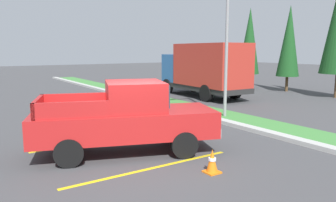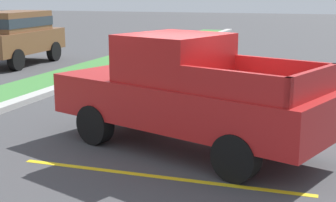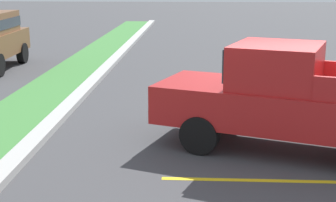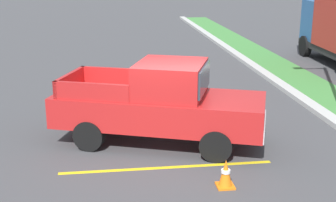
{
  "view_description": "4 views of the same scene",
  "coord_description": "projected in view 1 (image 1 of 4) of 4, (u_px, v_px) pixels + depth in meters",
  "views": [
    {
      "loc": [
        7.99,
        -4.24,
        2.99
      ],
      "look_at": [
        -1.03,
        1.75,
        1.31
      ],
      "focal_mm": 34.99,
      "sensor_mm": 36.0,
      "label": 1
    },
    {
      "loc": [
        -8.97,
        -2.63,
        2.84
      ],
      "look_at": [
        0.09,
        0.42,
        0.75
      ],
      "focal_mm": 53.44,
      "sensor_mm": 36.0,
      "label": 2
    },
    {
      "loc": [
        -9.8,
        1.74,
        3.33
      ],
      "look_at": [
        -1.06,
        2.21,
        1.13
      ],
      "focal_mm": 52.62,
      "sensor_mm": 36.0,
      "label": 3
    },
    {
      "loc": [
        10.59,
        -1.4,
        4.4
      ],
      "look_at": [
        -0.64,
        0.12,
        1.04
      ],
      "focal_mm": 49.75,
      "sensor_mm": 36.0,
      "label": 4
    }
  ],
  "objects": [
    {
      "name": "ground_plane",
      "position": [
        137.0,
        156.0,
        9.36
      ],
      "size": [
        120.0,
        120.0,
        0.0
      ],
      "primitive_type": "plane",
      "color": "#424244"
    },
    {
      "name": "parking_line_near",
      "position": [
        105.0,
        140.0,
        10.93
      ],
      "size": [
        0.12,
        4.8,
        0.01
      ],
      "primitive_type": "cube",
      "color": "yellow",
      "rests_on": "ground"
    },
    {
      "name": "parking_line_far",
      "position": [
        153.0,
        168.0,
        8.38
      ],
      "size": [
        0.12,
        4.8,
        0.01
      ],
      "primitive_type": "cube",
      "color": "yellow",
      "rests_on": "ground"
    },
    {
      "name": "curb_strip",
      "position": [
        257.0,
        130.0,
        12.08
      ],
      "size": [
        56.0,
        0.4,
        0.15
      ],
      "primitive_type": "cube",
      "color": "#B2B2AD",
      "rests_on": "ground"
    },
    {
      "name": "grass_median",
      "position": [
        276.0,
        127.0,
        12.69
      ],
      "size": [
        56.0,
        1.8,
        0.06
      ],
      "primitive_type": "cube",
      "color": "#42843D",
      "rests_on": "ground"
    },
    {
      "name": "pickup_truck_main",
      "position": [
        127.0,
        118.0,
        9.51
      ],
      "size": [
        3.57,
        5.55,
        2.1
      ],
      "color": "black",
      "rests_on": "ground"
    },
    {
      "name": "cargo_truck_distant",
      "position": [
        204.0,
        68.0,
        20.88
      ],
      "size": [
        6.9,
        2.74,
        3.4
      ],
      "color": "black",
      "rests_on": "ground"
    },
    {
      "name": "street_light",
      "position": [
        224.0,
        31.0,
        14.09
      ],
      "size": [
        0.24,
        1.49,
        6.49
      ],
      "color": "gray",
      "rests_on": "ground"
    },
    {
      "name": "cypress_tree_leftmost",
      "position": [
        249.0,
        41.0,
        25.73
      ],
      "size": [
        1.63,
        1.63,
        6.27
      ],
      "color": "brown",
      "rests_on": "ground"
    },
    {
      "name": "cypress_tree_left_inner",
      "position": [
        289.0,
        41.0,
        23.49
      ],
      "size": [
        1.61,
        1.61,
        6.18
      ],
      "color": "brown",
      "rests_on": "ground"
    },
    {
      "name": "traffic_cone",
      "position": [
        212.0,
        161.0,
        8.03
      ],
      "size": [
        0.36,
        0.36,
        0.6
      ],
      "color": "orange",
      "rests_on": "ground"
    }
  ]
}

